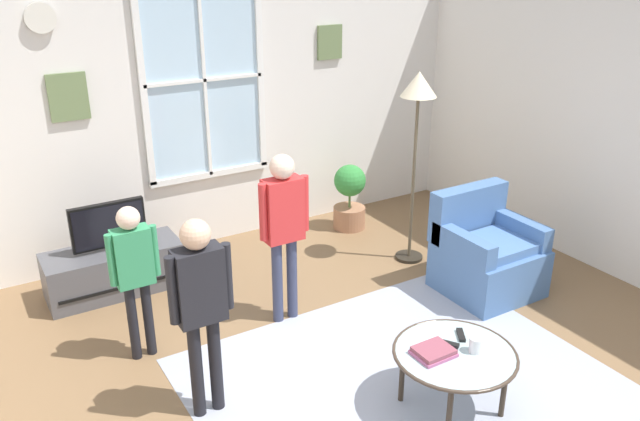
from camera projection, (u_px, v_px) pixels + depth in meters
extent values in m
cube|color=brown|center=(390.00, 403.00, 4.22)|extent=(6.19, 6.55, 0.02)
cube|color=silver|center=(205.00, 113.00, 6.13)|extent=(5.59, 0.12, 2.60)
cube|color=silver|center=(203.00, 80.00, 5.94)|extent=(1.15, 0.02, 1.84)
cube|color=white|center=(211.00, 174.00, 6.27)|extent=(1.21, 0.04, 0.06)
cube|color=white|center=(143.00, 86.00, 5.65)|extent=(0.06, 0.04, 1.84)
cube|color=white|center=(260.00, 74.00, 6.20)|extent=(0.06, 0.04, 1.84)
cube|color=white|center=(204.00, 80.00, 5.92)|extent=(0.03, 0.04, 1.84)
cube|color=white|center=(204.00, 80.00, 5.92)|extent=(1.15, 0.04, 0.03)
cube|color=#667A4C|center=(68.00, 97.00, 5.36)|extent=(0.32, 0.03, 0.40)
cube|color=#667A4C|center=(330.00, 42.00, 6.49)|extent=(0.28, 0.03, 0.34)
cylinder|color=silver|center=(40.00, 18.00, 5.05)|extent=(0.24, 0.04, 0.24)
cube|color=#999EAD|center=(400.00, 381.00, 4.42)|extent=(2.74, 2.21, 0.01)
cube|color=#4C4C51|center=(114.00, 270.00, 5.52)|extent=(1.13, 0.46, 0.40)
cube|color=black|center=(123.00, 288.00, 5.35)|extent=(1.02, 0.02, 0.02)
cylinder|color=#4C4C4C|center=(111.00, 246.00, 5.43)|extent=(0.08, 0.08, 0.05)
cube|color=black|center=(108.00, 225.00, 5.36)|extent=(0.62, 0.05, 0.39)
cube|color=black|center=(109.00, 226.00, 5.33)|extent=(0.58, 0.01, 0.35)
cube|color=#476B9E|center=(488.00, 269.00, 5.51)|extent=(0.76, 0.72, 0.42)
cube|color=#476B9E|center=(468.00, 211.00, 5.58)|extent=(0.76, 0.16, 0.45)
cube|color=#476B9E|center=(463.00, 245.00, 5.24)|extent=(0.12, 0.65, 0.20)
cube|color=#476B9E|center=(519.00, 228.00, 5.54)|extent=(0.12, 0.65, 0.20)
cube|color=#4D73AA|center=(495.00, 245.00, 5.38)|extent=(0.61, 0.50, 0.08)
cylinder|color=#99B2B7|center=(455.00, 353.00, 4.01)|extent=(0.76, 0.76, 0.02)
torus|color=#3F3328|center=(455.00, 353.00, 4.01)|extent=(0.79, 0.79, 0.02)
cylinder|color=#33281E|center=(402.00, 374.00, 4.16)|extent=(0.04, 0.04, 0.41)
cylinder|color=#33281E|center=(455.00, 353.00, 4.38)|extent=(0.04, 0.04, 0.41)
cylinder|color=#33281E|center=(449.00, 415.00, 3.80)|extent=(0.04, 0.04, 0.41)
cylinder|color=#33281E|center=(504.00, 389.00, 4.02)|extent=(0.04, 0.04, 0.41)
cube|color=#B35B89|center=(433.00, 353.00, 3.98)|extent=(0.24, 0.20, 0.02)
cube|color=#84404E|center=(434.00, 350.00, 3.97)|extent=(0.23, 0.19, 0.03)
cylinder|color=white|center=(476.00, 345.00, 3.99)|extent=(0.08, 0.08, 0.10)
cube|color=black|center=(461.00, 335.00, 4.17)|extent=(0.11, 0.14, 0.02)
cube|color=black|center=(448.00, 344.00, 4.07)|extent=(0.11, 0.14, 0.02)
cylinder|color=black|center=(133.00, 322.00, 4.57)|extent=(0.07, 0.07, 0.59)
cylinder|color=black|center=(148.00, 318.00, 4.62)|extent=(0.07, 0.07, 0.59)
cube|color=#338C59|center=(133.00, 257.00, 4.40)|extent=(0.26, 0.13, 0.42)
sphere|color=beige|center=(128.00, 218.00, 4.29)|extent=(0.16, 0.16, 0.16)
cylinder|color=#338C59|center=(111.00, 260.00, 4.31)|extent=(0.05, 0.05, 0.38)
cylinder|color=#338C59|center=(155.00, 250.00, 4.45)|extent=(0.05, 0.05, 0.38)
cylinder|color=#333851|center=(277.00, 282.00, 5.02)|extent=(0.08, 0.08, 0.70)
cylinder|color=#333851|center=(292.00, 278.00, 5.08)|extent=(0.08, 0.08, 0.70)
cube|color=red|center=(283.00, 210.00, 4.82)|extent=(0.30, 0.16, 0.49)
sphere|color=beige|center=(282.00, 167.00, 4.69)|extent=(0.19, 0.19, 0.19)
cylinder|color=red|center=(263.00, 212.00, 4.71)|extent=(0.06, 0.06, 0.44)
cylinder|color=red|center=(305.00, 203.00, 4.88)|extent=(0.06, 0.06, 0.44)
cylinder|color=black|center=(196.00, 370.00, 3.99)|extent=(0.08, 0.08, 0.68)
cylinder|color=black|center=(215.00, 363.00, 4.05)|extent=(0.08, 0.08, 0.68)
cube|color=black|center=(199.00, 285.00, 3.80)|extent=(0.29, 0.15, 0.48)
sphere|color=#D8AD8C|center=(195.00, 234.00, 3.67)|extent=(0.18, 0.18, 0.18)
cylinder|color=black|center=(172.00, 291.00, 3.69)|extent=(0.06, 0.06, 0.43)
cylinder|color=black|center=(227.00, 276.00, 3.86)|extent=(0.06, 0.06, 0.43)
cylinder|color=#9E6B4C|center=(349.00, 217.00, 6.81)|extent=(0.34, 0.34, 0.23)
cylinder|color=#4C7238|center=(350.00, 201.00, 6.74)|extent=(0.02, 0.02, 0.13)
sphere|color=#318639|center=(350.00, 180.00, 6.65)|extent=(0.33, 0.33, 0.33)
cylinder|color=black|center=(409.00, 257.00, 6.17)|extent=(0.26, 0.26, 0.03)
cylinder|color=brown|center=(413.00, 181.00, 5.87)|extent=(0.03, 0.03, 1.58)
cone|color=beige|center=(419.00, 84.00, 5.53)|extent=(0.32, 0.32, 0.22)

